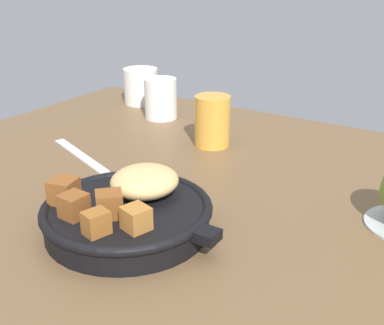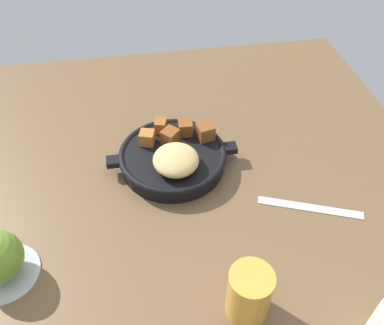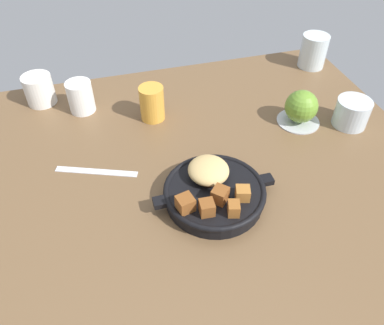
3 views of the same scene
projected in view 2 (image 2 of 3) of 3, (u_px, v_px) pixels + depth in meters
ground_plane at (170, 191)px, 75.68cm from camera, size 100.40×95.85×2.40cm
cast_iron_skillet at (173, 157)px, 76.85cm from camera, size 24.45×20.20×6.61cm
saucer_plate at (5, 273)px, 61.84cm from camera, size 10.49×10.49×0.60cm
butter_knife at (310, 207)px, 71.05cm from camera, size 17.25×8.04×0.36cm
juice_glass_amber at (249, 294)px, 55.05cm from camera, size 6.05×6.05×8.68cm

